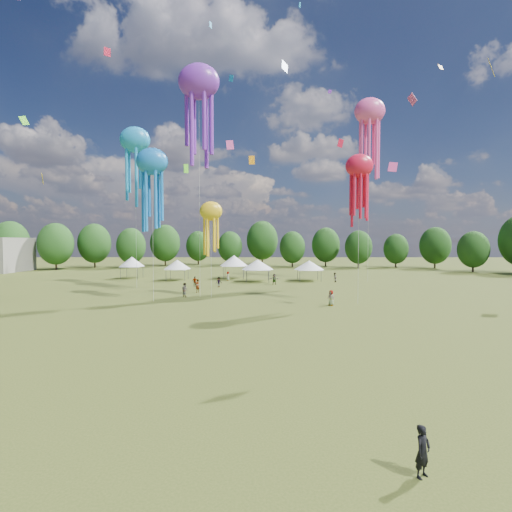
{
  "coord_description": "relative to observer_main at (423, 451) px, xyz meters",
  "views": [
    {
      "loc": [
        3.62,
        -13.45,
        7.14
      ],
      "look_at": [
        3.46,
        15.0,
        6.0
      ],
      "focal_mm": 25.72,
      "sensor_mm": 36.0,
      "label": 1
    }
  ],
  "objects": [
    {
      "name": "treeline",
      "position": [
        -12.47,
        65.12,
        5.75
      ],
      "size": [
        201.57,
        95.24,
        13.43
      ],
      "color": "#38281C",
      "rests_on": "ground"
    },
    {
      "name": "show_kites",
      "position": [
        -5.4,
        42.73,
        21.38
      ],
      "size": [
        43.08,
        26.6,
        32.28
      ],
      "color": "blue",
      "rests_on": "ground"
    },
    {
      "name": "spectators_far",
      "position": [
        -4.74,
        46.48,
        0.05
      ],
      "size": [
        24.33,
        26.6,
        1.85
      ],
      "color": "gray",
      "rests_on": "ground"
    },
    {
      "name": "small_kites",
      "position": [
        -10.83,
        45.54,
        30.78
      ],
      "size": [
        79.68,
        68.47,
        45.16
      ],
      "color": "blue",
      "rests_on": "ground"
    },
    {
      "name": "festival_tents",
      "position": [
        -10.91,
        56.86,
        2.3
      ],
      "size": [
        38.59,
        10.99,
        4.46
      ],
      "color": "#47474C",
      "rests_on": "ground"
    },
    {
      "name": "ground",
      "position": [
        -8.6,
        2.6,
        -0.79
      ],
      "size": [
        300.0,
        300.0,
        0.0
      ],
      "primitive_type": "plane",
      "color": "#384416",
      "rests_on": "ground"
    },
    {
      "name": "spectator_near",
      "position": [
        -14.4,
        35.85,
        0.11
      ],
      "size": [
        1.11,
        1.08,
        1.81
      ],
      "primitive_type": "imported",
      "rotation": [
        0.0,
        0.0,
        2.49
      ],
      "color": "gray",
      "rests_on": "ground"
    },
    {
      "name": "observer_main",
      "position": [
        0.0,
        0.0,
        0.0
      ],
      "size": [
        0.69,
        0.65,
        1.59
      ],
      "primitive_type": "imported",
      "rotation": [
        0.0,
        0.0,
        0.63
      ],
      "color": "black",
      "rests_on": "ground"
    }
  ]
}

